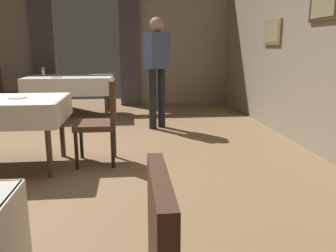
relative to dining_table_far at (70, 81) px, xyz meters
name	(u,v)px	position (x,y,z in m)	size (l,w,h in m)	color
ground	(48,166)	(0.19, -2.86, -0.66)	(10.08, 10.08, 0.00)	olive
wall_back	(87,36)	(0.19, 1.32, 0.86)	(6.40, 0.27, 3.00)	gray
dining_table_far	(70,81)	(0.00, 0.00, 0.00)	(1.57, 1.04, 0.75)	#4C3D2D
chair_mid_right	(103,118)	(0.79, -2.80, -0.14)	(0.44, 0.44, 0.93)	black
chair_far_left	(4,90)	(-1.17, -0.06, -0.14)	(0.44, 0.44, 0.93)	black
plate_mid_b	(17,98)	(-0.07, -2.83, 0.10)	(0.19, 0.19, 0.01)	white
flower_vase_far	(43,71)	(-0.51, 0.14, 0.18)	(0.07, 0.07, 0.17)	silver
plate_far_b	(56,77)	(-0.20, -0.25, 0.10)	(0.20, 0.20, 0.01)	white
person_waiter_by_doorway	(157,64)	(1.53, -1.15, 0.37)	(0.42, 0.38, 1.72)	black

